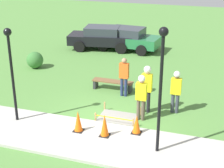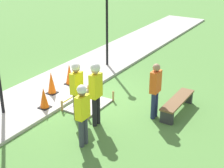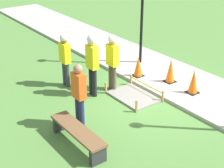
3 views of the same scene
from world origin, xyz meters
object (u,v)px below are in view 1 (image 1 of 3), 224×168
object	(u,v)px
lamppost_near	(161,74)
park_bench	(113,83)
bystander_in_orange_shirt	(124,75)
traffic_cone_far_patch	(105,125)
worker_assistant	(176,88)
lamppost_far	(11,61)
worker_supervisor	(147,84)
traffic_cone_sidewalk_edge	(137,124)
parked_car_black	(102,37)
worker_trainee	(141,94)
traffic_cone_near_patch	(78,121)
parked_car_green	(127,38)

from	to	relation	value
lamppost_near	park_bench	bearing A→B (deg)	123.37
lamppost_near	bystander_in_orange_shirt	bearing A→B (deg)	119.70
traffic_cone_far_patch	worker_assistant	distance (m)	3.44
park_bench	lamppost_near	world-z (taller)	lamppost_near
lamppost_near	lamppost_far	distance (m)	5.45
worker_supervisor	lamppost_near	bearing A→B (deg)	-69.93
traffic_cone_sidewalk_edge	bystander_in_orange_shirt	bearing A→B (deg)	113.91
worker_assistant	lamppost_far	xyz separation A→B (m)	(-5.49, -2.69, 1.38)
parked_car_black	traffic_cone_far_patch	bearing A→B (deg)	-79.51
worker_supervisor	bystander_in_orange_shirt	size ratio (longest dim) A/B	1.11
worker_trainee	bystander_in_orange_shirt	world-z (taller)	worker_trainee
traffic_cone_near_patch	bystander_in_orange_shirt	bearing A→B (deg)	81.39
worker_supervisor	park_bench	bearing A→B (deg)	138.42
lamppost_near	lamppost_far	xyz separation A→B (m)	(-5.43, 0.44, -0.28)
traffic_cone_far_patch	lamppost_far	world-z (taller)	lamppost_far
lamppost_near	lamppost_far	bearing A→B (deg)	175.40
traffic_cone_near_patch	bystander_in_orange_shirt	distance (m)	3.78
traffic_cone_sidewalk_edge	lamppost_near	world-z (taller)	lamppost_near
traffic_cone_near_patch	park_bench	size ratio (longest dim) A/B	0.41
worker_supervisor	worker_assistant	size ratio (longest dim) A/B	1.11
bystander_in_orange_shirt	parked_car_black	world-z (taller)	bystander_in_orange_shirt
parked_car_green	worker_trainee	bearing A→B (deg)	-66.15
traffic_cone_far_patch	lamppost_far	xyz separation A→B (m)	(-3.52, 0.08, 1.93)
lamppost_far	park_bench	bearing A→B (deg)	59.70
park_bench	lamppost_near	bearing A→B (deg)	-56.63
worker_trainee	parked_car_green	xyz separation A→B (m)	(-3.23, 9.23, -0.33)
traffic_cone_far_patch	worker_trainee	size ratio (longest dim) A/B	0.44
lamppost_near	parked_car_green	xyz separation A→B (m)	(-4.30, 11.32, -1.95)
lamppost_far	parked_car_green	distance (m)	11.07
worker_trainee	bystander_in_orange_shirt	xyz separation A→B (m)	(-1.26, 1.99, -0.09)
worker_trainee	lamppost_far	xyz separation A→B (m)	(-4.36, -1.66, 1.34)
worker_supervisor	parked_car_black	size ratio (longest dim) A/B	0.43
traffic_cone_far_patch	traffic_cone_sidewalk_edge	bearing A→B (deg)	28.13
lamppost_far	parked_car_black	distance (m)	10.72
worker_assistant	traffic_cone_far_patch	bearing A→B (deg)	-125.40
lamppost_near	parked_car_black	distance (m)	12.63
traffic_cone_far_patch	parked_car_black	size ratio (longest dim) A/B	0.18
traffic_cone_far_patch	park_bench	distance (m)	4.36
worker_trainee	parked_car_black	world-z (taller)	worker_trainee
worker_trainee	traffic_cone_near_patch	bearing A→B (deg)	-136.71
traffic_cone_near_patch	worker_trainee	bearing A→B (deg)	43.29
park_bench	parked_car_green	world-z (taller)	parked_car_green
traffic_cone_sidewalk_edge	worker_assistant	size ratio (longest dim) A/B	0.40
lamppost_near	parked_car_black	xyz separation A→B (m)	(-5.86, 11.02, -1.93)
traffic_cone_far_patch	traffic_cone_sidewalk_edge	world-z (taller)	traffic_cone_far_patch
bystander_in_orange_shirt	parked_car_green	distance (m)	7.51
bystander_in_orange_shirt	worker_trainee	bearing A→B (deg)	-57.63
park_bench	parked_car_black	xyz separation A→B (m)	(-2.85, 6.45, 0.45)
lamppost_far	parked_car_green	size ratio (longest dim) A/B	0.81
traffic_cone_sidewalk_edge	worker_trainee	xyz separation A→B (m)	(-0.16, 1.21, 0.64)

